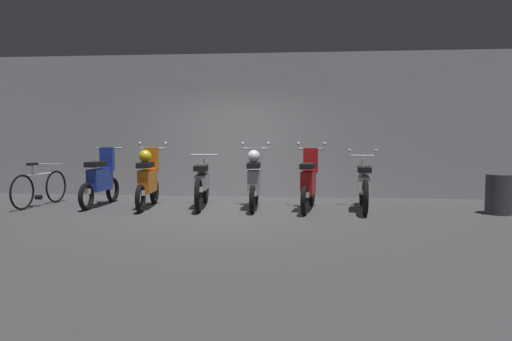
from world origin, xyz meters
name	(u,v)px	position (x,y,z in m)	size (l,w,h in m)	color
ground_plane	(223,213)	(0.00, 0.00, 0.00)	(80.00, 80.00, 0.00)	#424244
back_wall	(241,126)	(0.00, 2.49, 1.64)	(16.00, 0.30, 3.28)	#ADADB2
motorbike_slot_0	(101,180)	(-2.60, 0.61, 0.52)	(0.56, 1.68, 1.18)	black
motorbike_slot_1	(148,179)	(-1.56, 0.43, 0.57)	(0.59, 1.68, 1.29)	black
motorbike_slot_2	(202,183)	(-0.52, 0.62, 0.49)	(0.56, 1.95, 1.03)	black
motorbike_slot_3	(254,179)	(0.52, 0.54, 0.57)	(0.59, 1.68, 1.29)	black
motorbike_slot_4	(309,183)	(1.57, 0.45, 0.53)	(0.59, 1.68, 1.29)	black
motorbike_slot_5	(364,184)	(2.61, 0.55, 0.49)	(0.59, 1.95, 1.15)	black
bicycle	(40,188)	(-3.81, 0.45, 0.36)	(0.50, 1.72, 0.89)	black
trash_bin	(499,194)	(4.98, 0.31, 0.36)	(0.46, 0.46, 0.72)	#38383D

